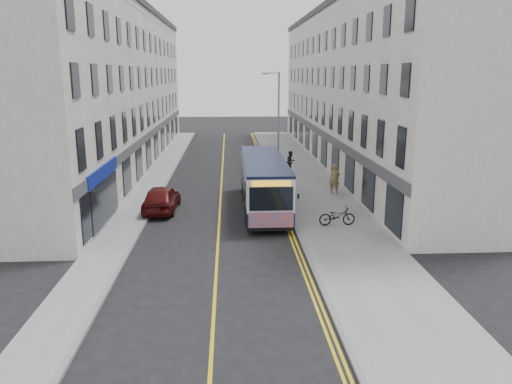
{
  "coord_description": "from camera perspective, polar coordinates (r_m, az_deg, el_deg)",
  "views": [
    {
      "loc": [
        0.59,
        -22.7,
        7.93
      ],
      "look_at": [
        2.02,
        3.63,
        1.6
      ],
      "focal_mm": 35.0,
      "sensor_mm": 36.0,
      "label": 1
    }
  ],
  "objects": [
    {
      "name": "kerb_east",
      "position": [
        35.75,
        2.43,
        0.78
      ],
      "size": [
        0.18,
        64.0,
        0.13
      ],
      "primitive_type": "cube",
      "color": "slate",
      "rests_on": "ground"
    },
    {
      "name": "ground",
      "position": [
        24.06,
        -4.37,
        -5.79
      ],
      "size": [
        140.0,
        140.0,
        0.0
      ],
      "primitive_type": "plane",
      "color": "black",
      "rests_on": "ground"
    },
    {
      "name": "pedestrian_far",
      "position": [
        39.97,
        4.0,
        3.47
      ],
      "size": [
        1.07,
        1.04,
        1.74
      ],
      "primitive_type": "imported",
      "rotation": [
        0.0,
        0.0,
        0.66
      ],
      "color": "black",
      "rests_on": "pavement_east"
    },
    {
      "name": "road_centre_line",
      "position": [
        35.6,
        -3.99,
        0.6
      ],
      "size": [
        0.12,
        64.0,
        0.01
      ],
      "primitive_type": "cube",
      "color": "gold",
      "rests_on": "ground"
    },
    {
      "name": "road_dbl_yellow_inner",
      "position": [
        35.72,
        1.71,
        0.67
      ],
      "size": [
        0.1,
        64.0,
        0.01
      ],
      "primitive_type": "cube",
      "color": "gold",
      "rests_on": "ground"
    },
    {
      "name": "car_maroon",
      "position": [
        29.7,
        -10.75,
        -0.69
      ],
      "size": [
        1.99,
        4.59,
        1.54
      ],
      "primitive_type": "imported",
      "rotation": [
        0.0,
        0.0,
        3.1
      ],
      "color": "#480C0C",
      "rests_on": "ground"
    },
    {
      "name": "road_dbl_yellow_outer",
      "position": [
        35.74,
        2.03,
        0.68
      ],
      "size": [
        0.1,
        64.0,
        0.01
      ],
      "primitive_type": "cube",
      "color": "gold",
      "rests_on": "ground"
    },
    {
      "name": "city_bus",
      "position": [
        29.41,
        0.89,
        1.2
      ],
      "size": [
        2.45,
        10.49,
        3.05
      ],
      "color": "black",
      "rests_on": "ground"
    },
    {
      "name": "streetlamp",
      "position": [
        37.05,
        2.46,
        7.99
      ],
      "size": [
        1.32,
        0.18,
        8.0
      ],
      "color": "gray",
      "rests_on": "ground"
    },
    {
      "name": "kerb_west",
      "position": [
        35.88,
        -10.39,
        0.61
      ],
      "size": [
        0.18,
        64.0,
        0.13
      ],
      "primitive_type": "cube",
      "color": "slate",
      "rests_on": "ground"
    },
    {
      "name": "car_white",
      "position": [
        43.67,
        0.35,
        3.86
      ],
      "size": [
        1.5,
        3.79,
        1.23
      ],
      "primitive_type": "imported",
      "rotation": [
        0.0,
        0.0,
        -0.05
      ],
      "color": "silver",
      "rests_on": "ground"
    },
    {
      "name": "terrace_east",
      "position": [
        45.07,
        11.11,
        11.44
      ],
      "size": [
        6.0,
        46.0,
        13.0
      ],
      "primitive_type": "cube",
      "color": "white",
      "rests_on": "ground"
    },
    {
      "name": "pedestrian_near",
      "position": [
        33.22,
        8.99,
        1.46
      ],
      "size": [
        0.76,
        0.54,
        1.95
      ],
      "primitive_type": "imported",
      "rotation": [
        0.0,
        0.0,
        -0.11
      ],
      "color": "olive",
      "rests_on": "pavement_east"
    },
    {
      "name": "pavement_east",
      "position": [
        36.03,
        6.0,
        0.81
      ],
      "size": [
        4.5,
        64.0,
        0.12
      ],
      "primitive_type": "cube",
      "color": "gray",
      "rests_on": "ground"
    },
    {
      "name": "bicycle",
      "position": [
        26.44,
        9.25,
        -2.73
      ],
      "size": [
        1.92,
        0.73,
        1.0
      ],
      "primitive_type": "imported",
      "rotation": [
        0.0,
        0.0,
        1.61
      ],
      "color": "black",
      "rests_on": "pavement_east"
    },
    {
      "name": "pavement_west",
      "position": [
        36.02,
        -11.97,
        0.58
      ],
      "size": [
        2.0,
        64.0,
        0.12
      ],
      "primitive_type": "cube",
      "color": "gray",
      "rests_on": "ground"
    },
    {
      "name": "terrace_west",
      "position": [
        44.76,
        -15.8,
        11.18
      ],
      "size": [
        6.0,
        46.0,
        13.0
      ],
      "primitive_type": "cube",
      "color": "silver",
      "rests_on": "ground"
    }
  ]
}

